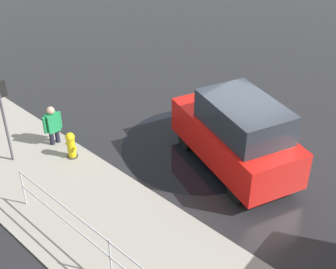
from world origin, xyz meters
TOP-DOWN VIEW (x-y plane):
  - ground_plane at (0.00, 0.00)m, footprint 60.00×60.00m
  - kerb_strip at (0.00, 4.20)m, footprint 24.00×3.20m
  - moving_hatchback at (-0.06, 0.33)m, footprint 4.25×2.92m
  - fire_hydrant at (3.39, 3.09)m, footprint 0.42×0.31m
  - pedestrian at (4.30, 3.02)m, footprint 0.27×0.57m
  - sign_post at (4.44, 4.29)m, footprint 0.07×0.44m
  - puddle_patch at (1.28, 0.30)m, footprint 4.32×4.32m

SIDE VIEW (x-z plane):
  - ground_plane at x=0.00m, z-range 0.00..0.00m
  - puddle_patch at x=1.28m, z-range 0.00..0.01m
  - kerb_strip at x=0.00m, z-range 0.00..0.04m
  - fire_hydrant at x=3.39m, z-range 0.00..0.80m
  - pedestrian at x=4.30m, z-range 0.07..1.29m
  - moving_hatchback at x=-0.06m, z-range 0.00..2.06m
  - sign_post at x=4.44m, z-range 0.38..2.78m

